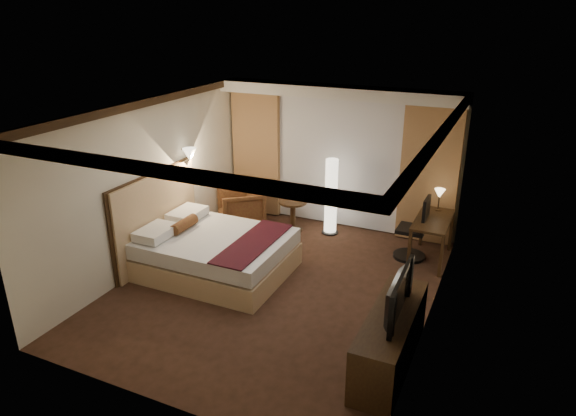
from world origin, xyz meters
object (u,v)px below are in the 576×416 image
at_px(armchair, 241,206).
at_px(television, 392,289).
at_px(side_table, 293,215).
at_px(dresser, 390,339).
at_px(office_chair, 412,227).
at_px(desk, 431,239).
at_px(bed, 217,254).
at_px(floor_lamp, 331,197).

xyz_separation_m(armchair, television, (3.63, -2.91, 0.60)).
height_order(side_table, dresser, dresser).
height_order(office_chair, television, office_chair).
bearing_deg(armchair, side_table, 64.38).
xyz_separation_m(desk, television, (0.02, -2.96, 0.64)).
relative_size(office_chair, television, 1.03).
bearing_deg(office_chair, side_table, 174.84).
xyz_separation_m(bed, office_chair, (2.70, 1.80, 0.23)).
height_order(desk, dresser, desk).
bearing_deg(floor_lamp, television, -59.68).
bearing_deg(desk, floor_lamp, 169.84).
bearing_deg(armchair, bed, -21.28).
bearing_deg(desk, television, -89.61).
bearing_deg(dresser, office_chair, 97.41).
height_order(bed, television, television).
relative_size(bed, desk, 1.93).
relative_size(office_chair, dresser, 0.62).
height_order(floor_lamp, dresser, floor_lamp).
bearing_deg(armchair, television, 12.26).
distance_m(armchair, desk, 3.61).
bearing_deg(bed, floor_lamp, 62.96).
bearing_deg(bed, television, -19.92).
bearing_deg(floor_lamp, office_chair, -13.92).
xyz_separation_m(bed, armchair, (-0.58, 1.80, 0.09)).
xyz_separation_m(armchair, dresser, (3.66, -2.91, -0.07)).
distance_m(floor_lamp, television, 3.83).
xyz_separation_m(floor_lamp, desk, (1.91, -0.34, -0.36)).
height_order(bed, armchair, armchair).
bearing_deg(office_chair, armchair, -179.21).
distance_m(bed, office_chair, 3.26).
xyz_separation_m(side_table, television, (2.63, -3.14, 0.72)).
bearing_deg(dresser, television, 180.00).
bearing_deg(bed, side_table, 78.36).
relative_size(bed, dresser, 1.23).
bearing_deg(television, floor_lamp, 29.31).
distance_m(floor_lamp, office_chair, 1.64).
xyz_separation_m(bed, floor_lamp, (1.12, 2.19, 0.40)).
bearing_deg(dresser, side_table, 130.22).
relative_size(dresser, television, 1.66).
relative_size(side_table, dresser, 0.33).
xyz_separation_m(floor_lamp, television, (1.93, -3.30, 0.28)).
relative_size(bed, side_table, 3.76).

